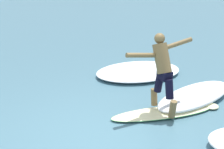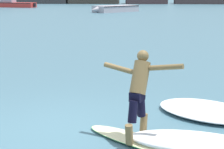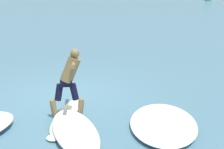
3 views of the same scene
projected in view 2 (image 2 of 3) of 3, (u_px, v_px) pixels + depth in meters
The scene contains 7 objects.
ground_plane at pixel (61, 129), 7.17m from camera, with size 200.00×200.00×0.00m, color #446C7D.
surfboard at pixel (138, 141), 6.54m from camera, with size 2.09×1.70×0.21m.
surfer at pixel (139, 88), 6.43m from camera, with size 1.39×0.91×1.53m.
fishing_boat_near_jetty at pixel (115, 8), 43.21m from camera, with size 5.46×5.30×0.74m.
small_boat_offshore at pixel (9, 3), 54.39m from camera, with size 8.61×3.41×2.75m.
wave_foam_at_tail at pixel (193, 142), 6.27m from camera, with size 2.29×1.23×0.24m.
wave_foam_at_nose at pixel (207, 110), 8.01m from camera, with size 2.59×2.40×0.17m.
Camera 2 is at (1.41, -6.67, 2.63)m, focal length 60.00 mm.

